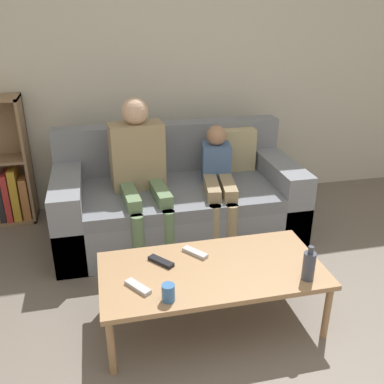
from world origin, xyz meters
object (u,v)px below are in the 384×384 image
(person_child, at_px, (218,179))
(tv_remote_1, at_px, (138,287))
(couch, at_px, (178,200))
(coffee_table, at_px, (212,273))
(tv_remote_2, at_px, (161,261))
(cup_near, at_px, (168,293))
(tv_remote_0, at_px, (195,253))
(person_adult, at_px, (140,164))
(bottle, at_px, (309,265))

(person_child, height_order, tv_remote_1, person_child)
(couch, height_order, coffee_table, couch)
(coffee_table, relative_size, tv_remote_2, 7.96)
(cup_near, distance_m, tv_remote_2, 0.35)
(tv_remote_0, xyz_separation_m, tv_remote_2, (-0.22, -0.05, 0.00))
(cup_near, distance_m, tv_remote_1, 0.20)
(person_adult, relative_size, person_child, 1.28)
(person_child, bearing_deg, cup_near, -108.12)
(couch, bearing_deg, coffee_table, -91.04)
(coffee_table, height_order, person_adult, person_adult)
(couch, bearing_deg, person_child, -28.34)
(tv_remote_1, bearing_deg, bottle, -41.82)
(coffee_table, xyz_separation_m, tv_remote_2, (-0.28, 0.12, 0.04))
(tv_remote_0, xyz_separation_m, tv_remote_1, (-0.38, -0.27, 0.00))
(person_child, bearing_deg, couch, 160.30)
(cup_near, bearing_deg, couch, 77.04)
(person_child, height_order, bottle, person_child)
(bottle, bearing_deg, person_child, 98.22)
(tv_remote_2, bearing_deg, bottle, -63.02)
(bottle, bearing_deg, tv_remote_2, 156.42)
(coffee_table, bearing_deg, tv_remote_0, 109.68)
(couch, height_order, tv_remote_0, couch)
(person_child, bearing_deg, tv_remote_0, -106.26)
(couch, relative_size, coffee_table, 1.49)
(cup_near, bearing_deg, tv_remote_1, 137.29)
(tv_remote_1, bearing_deg, tv_remote_2, 19.06)
(couch, xyz_separation_m, tv_remote_0, (-0.08, -0.97, 0.10))
(person_child, xyz_separation_m, tv_remote_0, (-0.38, -0.81, -0.12))
(person_child, height_order, cup_near, person_child)
(tv_remote_0, height_order, bottle, bottle)
(cup_near, relative_size, tv_remote_2, 0.59)
(tv_remote_0, bearing_deg, bottle, -72.81)
(cup_near, height_order, tv_remote_2, cup_near)
(couch, bearing_deg, bottle, -70.95)
(coffee_table, xyz_separation_m, bottle, (0.49, -0.22, 0.12))
(tv_remote_2, height_order, bottle, bottle)
(bottle, bearing_deg, person_adult, 121.38)
(person_child, distance_m, tv_remote_1, 1.32)
(coffee_table, bearing_deg, bottle, -23.80)
(person_adult, distance_m, tv_remote_2, 0.98)
(person_child, distance_m, cup_near, 1.36)
(tv_remote_1, height_order, bottle, bottle)
(couch, distance_m, bottle, 1.45)
(person_adult, bearing_deg, coffee_table, -79.60)
(cup_near, bearing_deg, person_child, 63.23)
(person_adult, bearing_deg, person_child, -11.71)
(bottle, bearing_deg, tv_remote_1, 172.65)
(person_adult, bearing_deg, bottle, -63.38)
(coffee_table, distance_m, person_adult, 1.14)
(person_adult, height_order, tv_remote_0, person_adult)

